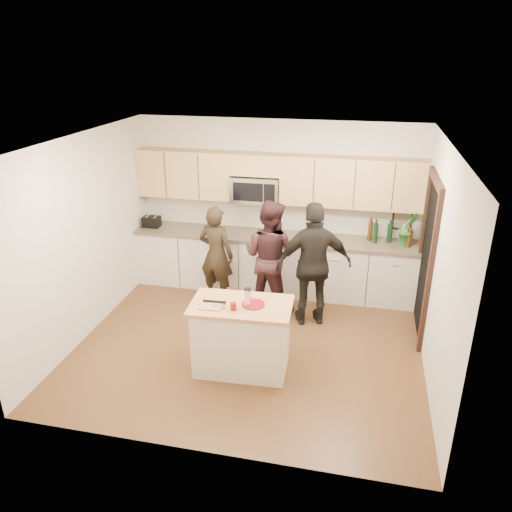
% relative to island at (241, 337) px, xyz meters
% --- Properties ---
extents(floor, '(4.50, 4.50, 0.00)m').
position_rel_island_xyz_m(floor, '(-0.03, 0.56, -0.45)').
color(floor, '#54311D').
rests_on(floor, ground).
extents(room_shell, '(4.52, 4.02, 2.71)m').
position_rel_island_xyz_m(room_shell, '(-0.03, 0.56, 1.28)').
color(room_shell, beige).
rests_on(room_shell, ground).
extents(back_cabinetry, '(4.50, 0.66, 0.94)m').
position_rel_island_xyz_m(back_cabinetry, '(-0.03, 2.25, 0.02)').
color(back_cabinetry, beige).
rests_on(back_cabinetry, ground).
extents(upper_cabinetry, '(4.50, 0.33, 0.75)m').
position_rel_island_xyz_m(upper_cabinetry, '(0.00, 2.40, 1.39)').
color(upper_cabinetry, tan).
rests_on(upper_cabinetry, ground).
extents(microwave, '(0.76, 0.41, 0.40)m').
position_rel_island_xyz_m(microwave, '(-0.34, 2.36, 1.20)').
color(microwave, silver).
rests_on(microwave, ground).
extents(doorway, '(0.06, 1.25, 2.20)m').
position_rel_island_xyz_m(doorway, '(2.20, 1.46, 0.70)').
color(doorway, black).
rests_on(doorway, ground).
extents(framed_picture, '(0.30, 0.03, 0.38)m').
position_rel_island_xyz_m(framed_picture, '(1.92, 2.55, 0.83)').
color(framed_picture, black).
rests_on(framed_picture, ground).
extents(dish_towel, '(0.34, 0.60, 0.48)m').
position_rel_island_xyz_m(dish_towel, '(-0.98, 2.06, 0.35)').
color(dish_towel, white).
rests_on(dish_towel, ground).
extents(island, '(1.23, 0.76, 0.90)m').
position_rel_island_xyz_m(island, '(0.00, 0.00, 0.00)').
color(island, beige).
rests_on(island, ground).
extents(red_plate, '(0.27, 0.27, 0.02)m').
position_rel_island_xyz_m(red_plate, '(0.14, 0.01, 0.45)').
color(red_plate, maroon).
rests_on(red_plate, island).
extents(box_grater, '(0.08, 0.07, 0.22)m').
position_rel_island_xyz_m(box_grater, '(0.09, -0.04, 0.57)').
color(box_grater, silver).
rests_on(box_grater, red_plate).
extents(drink_glass, '(0.07, 0.07, 0.09)m').
position_rel_island_xyz_m(drink_glass, '(-0.05, -0.15, 0.49)').
color(drink_glass, maroon).
rests_on(drink_glass, island).
extents(cutting_board, '(0.27, 0.20, 0.02)m').
position_rel_island_xyz_m(cutting_board, '(-0.33, -0.15, 0.45)').
color(cutting_board, tan).
rests_on(cutting_board, island).
extents(tongs, '(0.28, 0.04, 0.02)m').
position_rel_island_xyz_m(tongs, '(-0.31, -0.05, 0.47)').
color(tongs, black).
rests_on(tongs, cutting_board).
extents(knife, '(0.19, 0.03, 0.01)m').
position_rel_island_xyz_m(knife, '(-0.23, -0.14, 0.47)').
color(knife, silver).
rests_on(knife, cutting_board).
extents(toaster, '(0.27, 0.20, 0.18)m').
position_rel_island_xyz_m(toaster, '(-2.08, 2.23, 0.57)').
color(toaster, black).
rests_on(toaster, back_cabinetry).
extents(bottle_cluster, '(0.64, 0.23, 0.37)m').
position_rel_island_xyz_m(bottle_cluster, '(1.74, 2.30, 0.66)').
color(bottle_cluster, black).
rests_on(bottle_cluster, back_cabinetry).
extents(orchid, '(0.37, 0.34, 0.54)m').
position_rel_island_xyz_m(orchid, '(2.00, 2.28, 0.76)').
color(orchid, '#2F7631').
rests_on(orchid, back_cabinetry).
extents(woman_left, '(0.62, 0.47, 1.54)m').
position_rel_island_xyz_m(woman_left, '(-0.81, 1.69, 0.32)').
color(woman_left, black).
rests_on(woman_left, ground).
extents(woman_center, '(0.98, 0.86, 1.71)m').
position_rel_island_xyz_m(woman_center, '(0.03, 1.61, 0.40)').
color(woman_center, black).
rests_on(woman_center, ground).
extents(woman_right, '(1.14, 0.72, 1.80)m').
position_rel_island_xyz_m(woman_right, '(0.71, 1.33, 0.45)').
color(woman_right, black).
rests_on(woman_right, ground).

